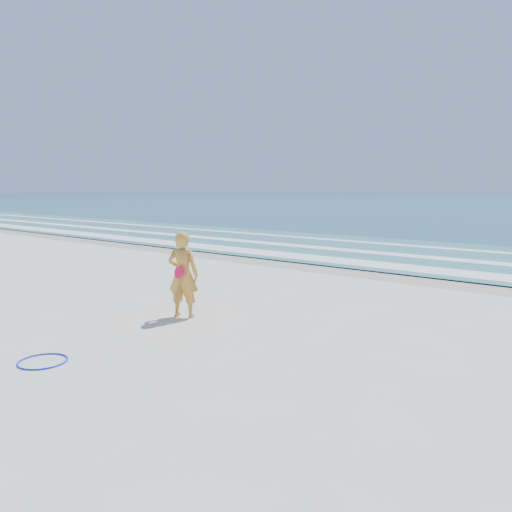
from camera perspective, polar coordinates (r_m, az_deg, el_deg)
The scene contains 8 objects.
ground at distance 10.39m, azimuth -15.26°, elevation -7.72°, with size 400.00×400.00×0.00m, color silver.
wet_sand at distance 17.13m, azimuth 9.91°, elevation -1.44°, with size 400.00×2.40×0.00m, color #B2A893.
shallow at distance 21.59m, azimuth 16.38°, elevation 0.39°, with size 400.00×10.00×0.01m, color #59B7AD.
foam_near at distance 18.26m, azimuth 11.90°, elevation -0.76°, with size 400.00×1.40×0.01m, color white.
foam_mid at distance 20.86m, azimuth 15.54°, elevation 0.19°, with size 400.00×0.90×0.01m, color white.
foam_far at distance 23.91m, azimuth 18.70°, elevation 1.01°, with size 400.00×0.60×0.01m, color white.
hoop at distance 8.74m, azimuth -23.19°, elevation -11.00°, with size 0.76×0.76×0.03m, color #0E27FC.
woman at distance 10.64m, azimuth -8.34°, elevation -2.11°, with size 0.79×0.67×1.83m.
Camera 1 is at (8.18, -5.80, 2.75)m, focal length 35.00 mm.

